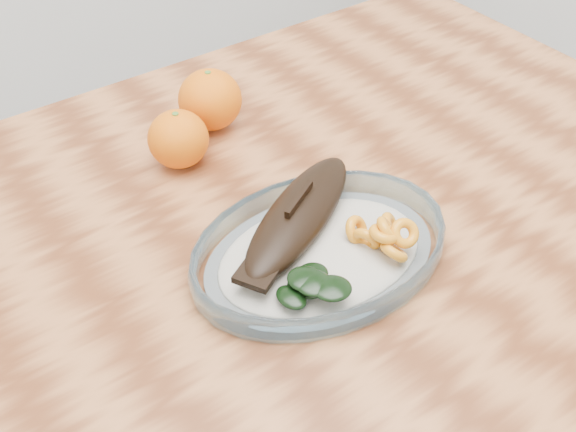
{
  "coord_description": "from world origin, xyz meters",
  "views": [
    {
      "loc": [
        -0.34,
        -0.51,
        1.3
      ],
      "look_at": [
        0.01,
        -0.01,
        0.77
      ],
      "focal_mm": 45.0,
      "sensor_mm": 36.0,
      "label": 1
    }
  ],
  "objects_px": {
    "orange_right": "(210,100)",
    "plated_meal": "(320,246)",
    "dining_table": "(277,287)",
    "orange_left": "(178,139)"
  },
  "relations": [
    {
      "from": "orange_right",
      "to": "plated_meal",
      "type": "bearing_deg",
      "value": -97.36
    },
    {
      "from": "plated_meal",
      "to": "orange_right",
      "type": "relative_size",
      "value": 6.66
    },
    {
      "from": "dining_table",
      "to": "orange_right",
      "type": "height_order",
      "value": "orange_right"
    },
    {
      "from": "orange_left",
      "to": "orange_right",
      "type": "relative_size",
      "value": 0.9
    },
    {
      "from": "plated_meal",
      "to": "orange_right",
      "type": "height_order",
      "value": "orange_right"
    },
    {
      "from": "orange_left",
      "to": "orange_right",
      "type": "height_order",
      "value": "orange_right"
    },
    {
      "from": "dining_table",
      "to": "orange_right",
      "type": "xyz_separation_m",
      "value": [
        0.05,
        0.22,
        0.14
      ]
    },
    {
      "from": "plated_meal",
      "to": "orange_left",
      "type": "relative_size",
      "value": 7.39
    },
    {
      "from": "dining_table",
      "to": "plated_meal",
      "type": "relative_size",
      "value": 2.14
    },
    {
      "from": "dining_table",
      "to": "orange_right",
      "type": "distance_m",
      "value": 0.26
    }
  ]
}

